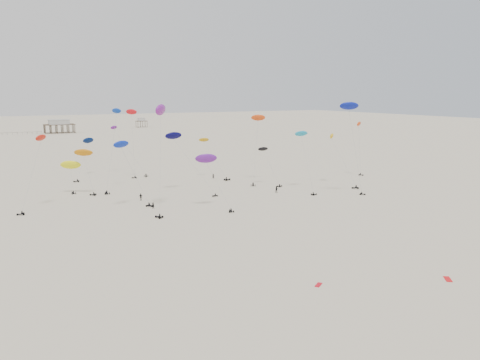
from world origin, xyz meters
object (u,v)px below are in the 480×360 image
pavilion_small (142,123)px  rig_9 (36,155)px  rig_0 (359,136)px  rig_4 (127,157)px  pavilion_main (59,127)px  spectator_0 (153,209)px

pavilion_small → rig_9: rig_9 is taller
pavilion_small → rig_9: size_ratio=0.47×
rig_0 → rig_9: rig_0 is taller
rig_4 → rig_9: (-20.28, 8.54, 0.66)m
rig_0 → rig_9: 103.74m
pavilion_small → rig_4: size_ratio=0.53×
pavilion_main → rig_0: 249.70m
pavilion_main → spectator_0: bearing=-92.2°
pavilion_main → rig_4: bearing=-93.4°
pavilion_main → rig_9: size_ratio=1.10×
pavilion_main → rig_9: rig_9 is taller
pavilion_main → pavilion_small: 76.16m
pavilion_main → rig_0: bearing=-74.0°
pavilion_main → rig_4: 248.36m
pavilion_small → rig_4: rig_4 is taller
rig_0 → pavilion_small: bearing=-116.1°
rig_4 → spectator_0: size_ratio=9.08×
pavilion_small → rig_4: 290.53m
rig_0 → rig_9: size_ratio=0.99×
spectator_0 → pavilion_main: bearing=-66.1°
pavilion_small → spectator_0: size_ratio=4.78×
rig_9 → spectator_0: bearing=-114.2°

